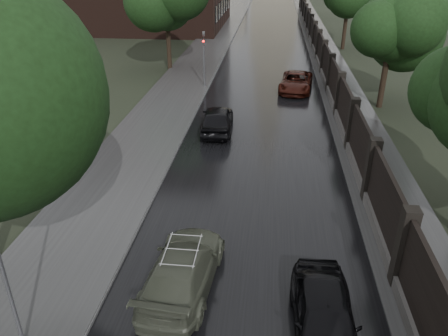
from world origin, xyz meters
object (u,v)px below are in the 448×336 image
volga_sedan (183,269)px  car_right_far (296,82)px  tree_right_b (392,27)px  car_right_near (325,317)px  traffic_light (204,55)px  hatchback_left (217,119)px  lamp_post (1,266)px  tree_left_far (166,3)px

volga_sedan → car_right_far: volga_sedan is taller
tree_right_b → car_right_near: 20.44m
traffic_light → hatchback_left: traffic_light is taller
volga_sedan → hatchback_left: 12.58m
hatchback_left → car_right_near: (4.53, -14.04, -0.02)m
lamp_post → volga_sedan: size_ratio=1.11×
hatchback_left → car_right_far: (4.61, 8.19, -0.07)m
tree_left_far → tree_right_b: bearing=-27.3°
lamp_post → car_right_far: size_ratio=1.10×
tree_right_b → traffic_light: bearing=165.8°
volga_sedan → lamp_post: bearing=41.3°
tree_left_far → car_right_far: 12.33m
volga_sedan → car_right_near: 4.25m
tree_left_far → traffic_light: (3.70, -5.01, -2.84)m
tree_right_b → car_right_near: size_ratio=1.72×
lamp_post → car_right_near: (7.59, 1.22, -1.98)m
tree_right_b → lamp_post: 24.33m
tree_right_b → hatchback_left: (-9.84, -5.23, -4.23)m
tree_right_b → car_right_near: tree_right_b is taller
car_right_near → tree_left_far: bearing=109.2°
traffic_light → car_right_near: size_ratio=0.98×
tree_left_far → tree_right_b: tree_left_far is taller
tree_right_b → car_right_far: 7.39m
tree_left_far → car_right_far: (10.27, -5.05, -4.60)m
tree_right_b → hatchback_left: bearing=-152.0°
lamp_post → car_right_far: (7.67, 23.45, -2.03)m
traffic_light → car_right_near: 23.26m
car_right_far → hatchback_left: bearing=-112.4°
tree_right_b → traffic_light: tree_right_b is taller
hatchback_left → car_right_far: size_ratio=0.90×
traffic_light → volga_sedan: bearing=-83.1°
tree_left_far → car_right_far: tree_left_far is taller
tree_right_b → traffic_light: (-11.80, 2.99, -2.55)m
tree_left_far → lamp_post: tree_left_far is taller
traffic_light → lamp_post: bearing=-92.7°
traffic_light → car_right_near: bearing=-73.8°
traffic_light → hatchback_left: (1.96, -8.23, -1.68)m
car_right_near → lamp_post: bearing=-172.1°
tree_left_far → tree_right_b: 17.45m
car_right_far → lamp_post: bearing=-101.1°
traffic_light → hatchback_left: bearing=-76.6°
tree_right_b → car_right_far: tree_right_b is taller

